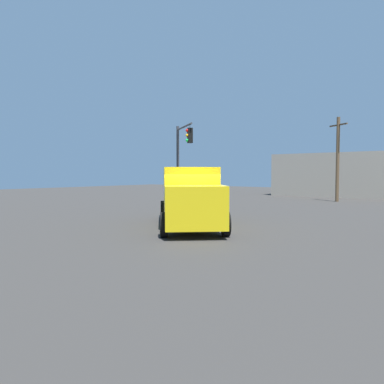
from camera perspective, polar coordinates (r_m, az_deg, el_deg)
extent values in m
plane|color=#33302D|center=(15.91, 0.56, -6.24)|extent=(100.00, 100.00, 0.00)
cube|color=yellow|center=(18.37, -0.62, -0.07)|extent=(5.50, 5.74, 2.45)
cube|color=yellow|center=(14.54, 0.48, -2.34)|extent=(3.06, 3.02, 1.70)
cube|color=black|center=(13.66, 0.80, -1.25)|extent=(1.55, 1.41, 0.88)
cube|color=#B2B2B7|center=(21.15, -1.14, -3.44)|extent=(1.85, 1.69, 0.21)
cube|color=white|center=(18.49, 3.12, 0.33)|extent=(3.14, 3.49, 0.36)
cube|color=white|center=(18.32, -4.40, 0.30)|extent=(3.14, 3.49, 0.36)
cylinder|color=black|center=(14.83, 5.25, -4.97)|extent=(0.88, 0.93, 1.00)
cylinder|color=black|center=(14.61, -4.41, -5.09)|extent=(0.88, 0.93, 1.00)
cylinder|color=black|center=(19.75, 2.73, -3.00)|extent=(0.88, 0.93, 1.00)
cylinder|color=black|center=(19.59, -4.49, -3.05)|extent=(0.88, 0.93, 1.00)
cylinder|color=black|center=(20.79, 2.36, -2.70)|extent=(0.88, 0.93, 1.00)
cylinder|color=black|center=(20.63, -4.50, -2.75)|extent=(0.88, 0.93, 1.00)
cylinder|color=#38383D|center=(26.42, -2.22, 3.82)|extent=(0.20, 0.20, 5.91)
cylinder|color=#38383D|center=(24.90, -1.23, 10.12)|extent=(2.92, 2.21, 0.12)
cylinder|color=#38383D|center=(23.52, -0.32, 10.24)|extent=(0.03, 0.03, 0.25)
cube|color=black|center=(23.46, -0.32, 8.79)|extent=(0.42, 0.42, 0.95)
sphere|color=red|center=(23.44, -0.74, 9.57)|extent=(0.20, 0.20, 0.20)
sphere|color=#EFA314|center=(23.41, -0.74, 8.81)|extent=(0.20, 0.20, 0.20)
sphere|color=#19CC4C|center=(23.38, -0.74, 8.06)|extent=(0.20, 0.20, 0.20)
cylinder|color=brown|center=(35.40, 21.73, 4.72)|extent=(0.30, 0.30, 7.56)
cube|color=brown|center=(35.65, 21.83, 9.67)|extent=(1.89, 1.34, 0.12)
cube|color=gray|center=(43.46, 23.69, 2.44)|extent=(16.22, 6.00, 4.73)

